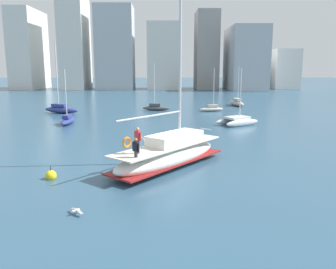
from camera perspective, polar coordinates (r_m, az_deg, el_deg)
ground_plane at (r=23.50m, az=-1.37°, el=-5.07°), size 400.00×400.00×0.00m
main_sailboat at (r=22.95m, az=0.21°, el=-3.11°), size 8.05×8.86×13.07m
moored_sloop_near at (r=40.33m, az=11.30°, el=2.31°), size 5.24×4.38×6.41m
moored_sloop_far at (r=60.56m, az=11.23°, el=5.18°), size 2.17×5.71×6.64m
moored_catamaran at (r=52.42m, az=7.20°, el=4.31°), size 3.91×1.86×6.37m
moored_cutter_left at (r=41.86m, az=-16.15°, el=2.32°), size 1.14×4.52×6.28m
moored_cutter_right at (r=53.03m, az=-1.97°, el=4.51°), size 4.37×1.69×7.08m
moored_ketch_distant at (r=52.20m, az=-17.21°, el=4.07°), size 5.78×3.49×9.94m
seagull at (r=16.44m, az=-14.87°, el=-12.00°), size 0.75×0.74×0.17m
mooring_buoy at (r=21.79m, az=-18.71°, el=-6.43°), size 0.65×0.65×0.92m
waterfront_buildings at (r=105.98m, az=-3.04°, el=13.22°), size 84.32×22.58×26.24m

